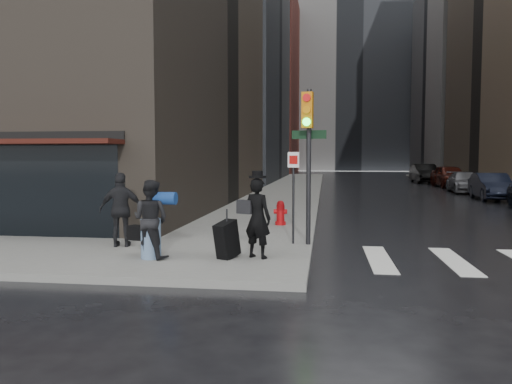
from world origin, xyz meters
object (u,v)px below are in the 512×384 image
at_px(traffic_light, 307,145).
at_px(parked_car_5, 424,174).
at_px(man_jeans, 151,219).
at_px(parked_car_3, 465,182).
at_px(man_greycoat, 122,210).
at_px(fire_hydrant, 280,214).
at_px(man_overcoat, 251,221).
at_px(parked_car_2, 491,187).
at_px(parked_car_4, 449,176).

bearing_deg(traffic_light, parked_car_5, 83.78).
bearing_deg(man_jeans, parked_car_3, -104.74).
bearing_deg(man_greycoat, man_jeans, 121.99).
relative_size(man_greycoat, fire_hydrant, 2.30).
xyz_separation_m(man_overcoat, parked_car_3, (10.42, 23.15, -0.27)).
bearing_deg(parked_car_2, parked_car_4, 90.49).
xyz_separation_m(man_overcoat, man_jeans, (-2.07, -0.31, 0.05)).
relative_size(man_overcoat, fire_hydrant, 2.45).
bearing_deg(parked_car_2, man_overcoat, -116.99).
xyz_separation_m(traffic_light, parked_car_3, (9.34, 21.41, -1.89)).
xyz_separation_m(fire_hydrant, parked_car_2, (10.06, 12.23, 0.22)).
bearing_deg(traffic_light, man_greycoat, -160.05).
xyz_separation_m(man_jeans, man_greycoat, (-1.15, 1.22, 0.05)).
height_order(man_jeans, parked_car_4, man_jeans).
bearing_deg(parked_car_3, traffic_light, -109.96).
bearing_deg(parked_car_3, parked_car_2, -88.43).
bearing_deg(fire_hydrant, man_overcoat, -91.68).
relative_size(man_jeans, parked_car_5, 0.33).
bearing_deg(fire_hydrant, man_greycoat, -128.23).
bearing_deg(parked_car_3, parked_car_5, 95.39).
height_order(traffic_light, parked_car_5, traffic_light).
bearing_deg(man_overcoat, parked_car_3, -89.52).
distance_m(man_greycoat, parked_car_5, 36.19).
relative_size(man_overcoat, parked_car_5, 0.37).
height_order(parked_car_4, parked_car_5, parked_car_4).
relative_size(fire_hydrant, parked_car_4, 0.15).
bearing_deg(traffic_light, parked_car_3, 75.51).
bearing_deg(parked_car_2, parked_car_5, 93.88).
relative_size(man_greycoat, traffic_light, 0.47).
bearing_deg(man_overcoat, traffic_light, -97.10).
relative_size(man_jeans, fire_hydrant, 2.16).
height_order(parked_car_2, parked_car_3, parked_car_2).
distance_m(man_jeans, parked_car_2, 21.58).
bearing_deg(man_overcoat, fire_hydrant, -66.98).
bearing_deg(man_greycoat, parked_car_4, -128.00).
bearing_deg(man_greycoat, fire_hydrant, -139.61).
xyz_separation_m(fire_hydrant, parked_car_5, (9.91, 29.38, 0.34)).
distance_m(man_jeans, parked_car_3, 26.57).
relative_size(man_overcoat, traffic_light, 0.50).
distance_m(man_greycoat, traffic_light, 4.64).
height_order(man_greycoat, parked_car_3, man_greycoat).
height_order(man_jeans, fire_hydrant, man_jeans).
bearing_deg(parked_car_4, parked_car_5, 94.85).
bearing_deg(man_jeans, parked_car_5, -95.88).
distance_m(fire_hydrant, parked_car_5, 31.01).
relative_size(man_overcoat, parked_car_2, 0.43).
height_order(man_overcoat, parked_car_3, man_overcoat).
distance_m(traffic_light, parked_car_5, 34.09).
relative_size(traffic_light, parked_car_3, 0.82).
bearing_deg(man_overcoat, parked_car_2, -95.66).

